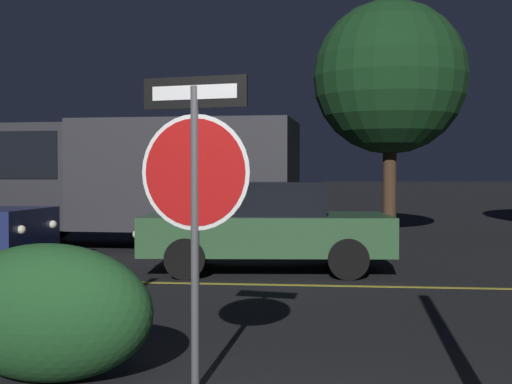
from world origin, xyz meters
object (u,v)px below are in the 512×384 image
Objects in this scene: hedge_bush_2 at (48,312)px; tree_2 at (390,78)px; stop_sign at (195,174)px; delivery_truck at (116,174)px; passing_car_2 at (268,226)px.

hedge_bush_2 is 12.91m from tree_2.
delivery_truck is at bearing 122.45° from stop_sign.
tree_2 is at bearing -26.81° from passing_car_2.
hedge_bush_2 is at bearing 164.93° from passing_car_2.
passing_car_2 is 5.01m from delivery_truck.
stop_sign is 10.35m from delivery_truck.
stop_sign is 0.40× the size of tree_2.
delivery_truck reaches higher than passing_car_2.
hedge_bush_2 is 0.22× the size of delivery_truck.
tree_2 is at bearing -64.52° from delivery_truck.
passing_car_2 is at bearing 102.58° from stop_sign.
stop_sign is at bearing -6.97° from hedge_bush_2.
hedge_bush_2 is (-1.14, 0.14, -1.03)m from stop_sign.
tree_2 is at bearing 91.39° from stop_sign.
stop_sign reaches higher than passing_car_2.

